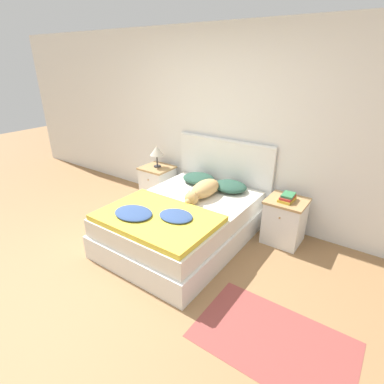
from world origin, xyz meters
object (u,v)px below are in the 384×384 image
bed (183,223)px  book_stack (287,198)px  dog (203,190)px  table_lamp (157,151)px  nightstand_left (158,184)px  nightstand_right (284,221)px  pillow_left (199,178)px  pillow_right (230,186)px

bed → book_stack: book_stack is taller
dog → table_lamp: (-1.12, 0.39, 0.23)m
nightstand_left → dog: (1.12, -0.38, 0.31)m
bed → nightstand_right: bearing=34.4°
nightstand_right → pillow_left: size_ratio=1.23×
bed → pillow_left: bearing=109.5°
nightstand_right → nightstand_left: bearing=180.0°
bed → dog: (0.08, 0.33, 0.35)m
nightstand_right → book_stack: book_stack is taller
bed → pillow_right: size_ratio=4.12×
pillow_left → book_stack: book_stack is taller
bed → table_lamp: table_lamp is taller
nightstand_right → book_stack: size_ratio=2.36×
nightstand_left → table_lamp: size_ratio=1.73×
nightstand_left → nightstand_right: same height
pillow_left → book_stack: size_ratio=1.92×
book_stack → nightstand_right: bearing=96.3°
nightstand_left → dog: size_ratio=0.76×
pillow_left → pillow_right: (0.50, 0.00, 0.00)m
nightstand_left → table_lamp: bearing=90.0°
dog → book_stack: bearing=20.7°
dog → pillow_left: bearing=130.8°
nightstand_right → pillow_left: (-1.29, 0.00, 0.27)m
nightstand_left → pillow_right: (1.29, 0.00, 0.27)m
pillow_left → table_lamp: (-0.78, 0.01, 0.26)m
dog → table_lamp: table_lamp is taller
nightstand_left → table_lamp: (0.00, 0.01, 0.53)m
bed → dog: dog is taller
pillow_left → table_lamp: bearing=179.4°
nightstand_right → dog: bearing=-158.3°
dog → table_lamp: size_ratio=2.28×
nightstand_left → pillow_right: size_ratio=1.23×
nightstand_right → table_lamp: (-2.07, 0.01, 0.53)m
dog → bed: bearing=-103.6°
bed → nightstand_left: 1.26m
bed → nightstand_left: nightstand_left is taller
pillow_right → table_lamp: bearing=179.7°
table_lamp → dog: bearing=-19.3°
nightstand_right → table_lamp: bearing=179.7°
book_stack → table_lamp: bearing=179.2°
table_lamp → book_stack: bearing=-0.8°
bed → pillow_right: pillow_right is taller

